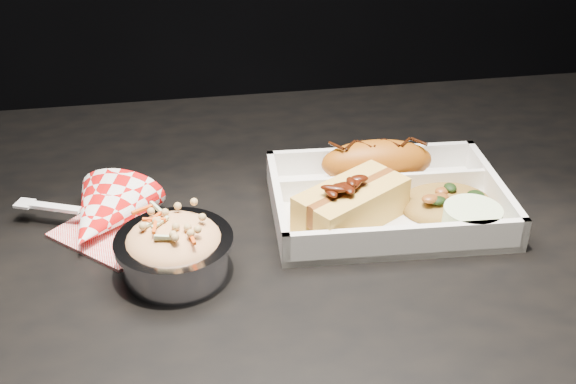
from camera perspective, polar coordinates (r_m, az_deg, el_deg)
The scene contains 8 objects.
dining_table at distance 0.80m, azimuth -1.89°, elevation -9.60°, with size 1.20×0.80×0.75m.
food_tray at distance 0.80m, azimuth 7.76°, elevation -0.93°, with size 0.26×0.19×0.04m.
fried_pastry at distance 0.84m, azimuth 7.02°, elevation 2.38°, with size 0.13×0.05×0.05m, color #A25210.
hotdog at distance 0.76m, azimuth 5.04°, elevation -0.72°, with size 0.13×0.11×0.06m.
fried_rice_mound at distance 0.81m, azimuth 12.52°, elevation -0.29°, with size 0.10×0.09×0.03m, color olive.
cupcake_liner at distance 0.77m, azimuth 14.31°, elevation -2.21°, with size 0.06×0.06×0.03m, color beige.
foil_coleslaw_cup at distance 0.70m, azimuth -8.97°, elevation -4.37°, with size 0.11×0.11×0.07m.
napkin_fork at distance 0.79m, azimuth -14.45°, elevation -1.89°, with size 0.18×0.15×0.10m.
Camera 1 is at (-0.08, -0.61, 1.18)m, focal length 45.00 mm.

